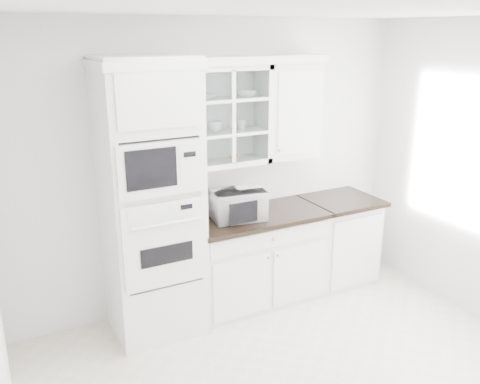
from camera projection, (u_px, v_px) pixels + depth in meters
room_shell at (293, 149)px, 3.59m from camera, size 4.00×3.50×2.70m
oven_column at (151, 202)px, 4.27m from camera, size 0.76×0.68×2.40m
base_cabinet_run at (256, 257)px, 4.97m from camera, size 1.32×0.67×0.92m
extra_base_cabinet at (337, 239)px, 5.41m from camera, size 0.72×0.67×0.92m
upper_cabinet_glass at (225, 116)px, 4.55m from camera, size 0.80×0.33×0.90m
upper_cabinet_solid at (289, 110)px, 4.85m from camera, size 0.55×0.33×0.90m
crown_molding at (215, 60)px, 4.34m from camera, size 2.14×0.38×0.07m
countertop_microwave at (238, 204)px, 4.67m from camera, size 0.53×0.47×0.28m
bowl_a at (208, 96)px, 4.42m from camera, size 0.22×0.22×0.05m
bowl_b at (246, 93)px, 4.57m from camera, size 0.20×0.20×0.06m
cup_a at (215, 127)px, 4.54m from camera, size 0.13×0.13×0.10m
cup_b at (241, 124)px, 4.66m from camera, size 0.11×0.11×0.09m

